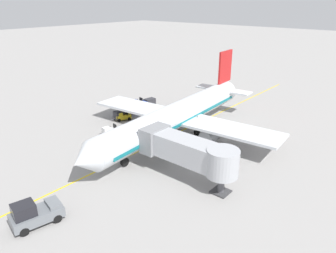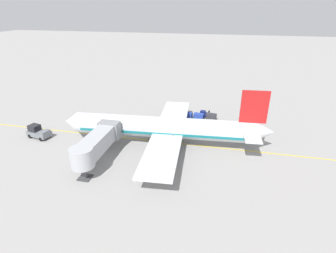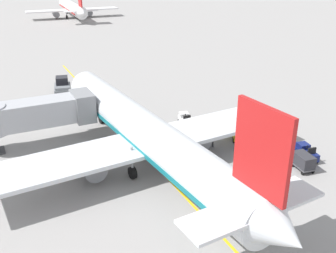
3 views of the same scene
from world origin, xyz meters
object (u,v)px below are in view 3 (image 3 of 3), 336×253
baggage_cart_third_in_train (280,150)px  baggage_tug_spare (185,120)px  jet_bridge (36,113)px  baggage_tug_lead (306,153)px  ground_crew_loader (200,163)px  baggage_cart_second_in_train (264,140)px  parked_airliner (146,133)px  ground_crew_wing_walker (212,138)px  distant_taxiing_airliner (72,8)px  baggage_cart_tail_end (303,161)px  baggage_cart_front (241,130)px  pushback_tractor (63,87)px  baggage_tug_trailing (238,133)px

baggage_cart_third_in_train → baggage_tug_spare: bearing=111.9°
jet_bridge → baggage_tug_spare: 16.43m
baggage_tug_lead → baggage_cart_third_in_train: (-2.23, 1.25, 0.24)m
baggage_cart_third_in_train → ground_crew_loader: (-8.29, 1.13, 0.00)m
baggage_tug_spare → baggage_cart_second_in_train: baggage_tug_spare is taller
jet_bridge → baggage_cart_third_in_train: (20.47, -13.53, -2.50)m
parked_airliner → jet_bridge: bearing=133.5°
parked_airliner → baggage_cart_third_in_train: parked_airliner is taller
ground_crew_wing_walker → distant_taxiing_airliner: bearing=84.9°
parked_airliner → jet_bridge: (-8.43, 8.88, 0.26)m
ground_crew_loader → ground_crew_wing_walker: bearing=46.4°
jet_bridge → baggage_cart_third_in_train: 24.67m
ground_crew_loader → distant_taxiing_airliner: bearing=83.0°
jet_bridge → baggage_tug_lead: size_ratio=4.48×
baggage_cart_tail_end → baggage_cart_front: bearing=97.4°
baggage_tug_lead → ground_crew_wing_walker: size_ratio=1.57×
baggage_tug_spare → distant_taxiing_airliner: size_ratio=0.08×
baggage_cart_third_in_train → ground_crew_wing_walker: 6.80m
baggage_tug_spare → pushback_tractor: bearing=120.7°
jet_bridge → pushback_tractor: size_ratio=2.51×
baggage_tug_spare → jet_bridge: bearing=171.3°
jet_bridge → distant_taxiing_airliner: bearing=74.6°
pushback_tractor → baggage_tug_lead: bearing=-60.2°
baggage_cart_front → baggage_cart_third_in_train: bearing=-84.1°
jet_bridge → baggage_tug_lead: (22.70, -14.78, -2.74)m
baggage_cart_tail_end → baggage_tug_spare: bearing=109.8°
baggage_cart_second_in_train → baggage_tug_spare: bearing=117.9°
baggage_cart_tail_end → ground_crew_loader: bearing=156.6°
baggage_tug_lead → baggage_cart_third_in_train: size_ratio=0.90×
jet_bridge → pushback_tractor: bearing=69.5°
baggage_cart_second_in_train → baggage_cart_third_in_train: bearing=-92.4°
pushback_tractor → baggage_cart_third_in_train: (14.84, -28.57, -0.15)m
baggage_cart_second_in_train → distant_taxiing_airliner: bearing=87.6°
baggage_cart_front → ground_crew_loader: (-7.71, -4.49, 0.00)m
baggage_tug_lead → ground_crew_wing_walker: 9.26m
baggage_cart_tail_end → baggage_tug_lead: bearing=39.4°
baggage_cart_second_in_train → ground_crew_loader: (-8.39, -1.36, 0.00)m
baggage_cart_tail_end → ground_crew_loader: size_ratio=1.75×
baggage_cart_front → ground_crew_loader: 8.92m
jet_bridge → baggage_cart_third_in_train: jet_bridge is taller
baggage_cart_tail_end → baggage_cart_second_in_train: bearing=94.4°
baggage_tug_spare → distant_taxiing_airliner: bearing=84.6°
baggage_cart_second_in_train → ground_crew_loader: bearing=-170.8°
baggage_tug_spare → ground_crew_loader: ground_crew_loader is taller
baggage_tug_trailing → ground_crew_wing_walker: 3.58m
parked_airliner → baggage_cart_tail_end: 14.69m
pushback_tractor → distant_taxiing_airliner: 77.58m
pushback_tractor → ground_crew_wing_walker: size_ratio=2.81×
ground_crew_wing_walker → ground_crew_loader: size_ratio=1.00×
parked_airliner → distant_taxiing_airliner: size_ratio=1.05×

